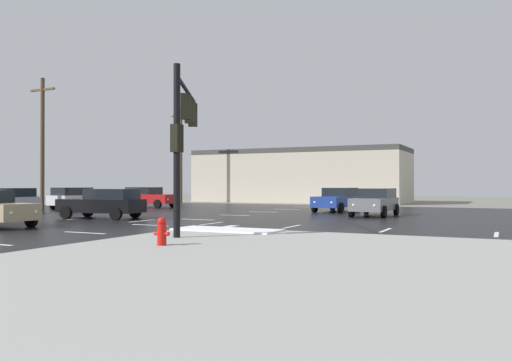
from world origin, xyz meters
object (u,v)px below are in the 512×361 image
at_px(sedan_white, 77,198).
at_px(utility_pole_distant, 181,153).
at_px(sedan_black, 104,203).
at_px(sedan_blue, 337,199).
at_px(fire_hydrant, 162,231).
at_px(sedan_red, 149,197).
at_px(sedan_silver, 3,200).
at_px(utility_pole_far, 42,141).
at_px(traffic_signal_mast, 184,123).
at_px(sedan_grey, 375,201).

height_order(sedan_white, utility_pole_distant, utility_pole_distant).
xyz_separation_m(sedan_black, utility_pole_distant, (-9.25, 20.98, 4.01)).
bearing_deg(sedan_blue, fire_hydrant, 8.71).
xyz_separation_m(fire_hydrant, sedan_blue, (-1.41, 21.57, 0.32)).
bearing_deg(sedan_black, sedan_blue, -133.63).
bearing_deg(sedan_black, sedan_red, -69.45).
relative_size(sedan_black, sedan_silver, 1.02).
distance_m(sedan_silver, utility_pole_distant, 20.90).
xyz_separation_m(utility_pole_far, utility_pole_distant, (-0.05, 16.82, 0.10)).
relative_size(sedan_blue, sedan_black, 0.99).
height_order(sedan_blue, sedan_silver, same).
distance_m(sedan_silver, sedan_white, 6.56).
bearing_deg(utility_pole_far, fire_hydrant, -34.36).
bearing_deg(utility_pole_distant, sedan_white, -88.40).
bearing_deg(fire_hydrant, traffic_signal_mast, 114.74).
bearing_deg(sedan_red, fire_hydrant, -47.49).
xyz_separation_m(sedan_silver, sedan_grey, (20.88, 8.24, 0.00)).
bearing_deg(utility_pole_distant, fire_hydrant, -56.84).
distance_m(sedan_blue, utility_pole_far, 20.43).
bearing_deg(sedan_red, sedan_grey, -4.89).
relative_size(sedan_silver, sedan_white, 1.01).
bearing_deg(sedan_blue, utility_pole_far, -61.37).
relative_size(fire_hydrant, sedan_black, 0.17).
relative_size(sedan_red, sedan_white, 1.02).
height_order(sedan_grey, sedan_white, same).
xyz_separation_m(sedan_blue, sedan_red, (-15.20, -0.49, 0.00)).
relative_size(fire_hydrant, sedan_grey, 0.17).
bearing_deg(traffic_signal_mast, sedan_white, 27.63).
bearing_deg(sedan_grey, sedan_white, -83.75).
distance_m(sedan_red, sedan_grey, 18.76).
xyz_separation_m(sedan_silver, sedan_red, (2.35, 11.23, 0.00)).
bearing_deg(utility_pole_far, sedan_blue, 23.67).
bearing_deg(utility_pole_far, sedan_black, -24.29).
bearing_deg(sedan_white, fire_hydrant, -130.29).
relative_size(traffic_signal_mast, sedan_blue, 1.21).
bearing_deg(sedan_black, utility_pole_far, -31.04).
height_order(sedan_silver, utility_pole_far, utility_pole_far).
xyz_separation_m(fire_hydrant, sedan_grey, (1.91, 18.10, 0.32)).
distance_m(fire_hydrant, sedan_red, 26.84).
xyz_separation_m(sedan_silver, utility_pole_far, (-0.81, 3.67, 3.91)).
bearing_deg(traffic_signal_mast, utility_pole_distant, 7.61).
height_order(fire_hydrant, utility_pole_distant, utility_pole_distant).
height_order(traffic_signal_mast, sedan_silver, traffic_signal_mast).
relative_size(fire_hydrant, utility_pole_distant, 0.09).
xyz_separation_m(traffic_signal_mast, utility_pole_far, (-18.13, 9.95, 0.73)).
distance_m(fire_hydrant, sedan_silver, 21.38).
bearing_deg(sedan_silver, sedan_white, -173.07).
bearing_deg(sedan_silver, utility_pole_far, -164.72).
distance_m(utility_pole_far, utility_pole_distant, 16.82).
xyz_separation_m(sedan_blue, sedan_black, (-9.16, -12.21, 0.00)).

